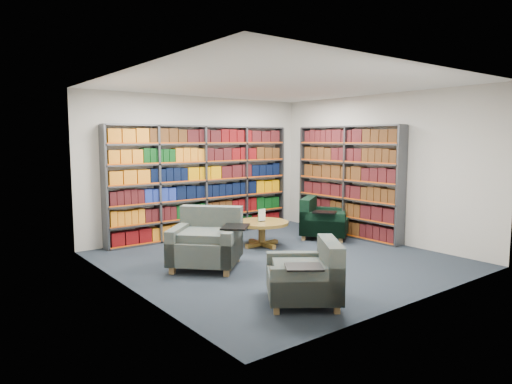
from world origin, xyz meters
TOP-DOWN VIEW (x-y plane):
  - room_shell at (0.00, 0.00)m, footprint 5.02×5.02m
  - bookshelf_back at (0.00, 2.34)m, footprint 4.00×0.28m
  - bookshelf_right at (2.34, 0.60)m, footprint 0.28×2.50m
  - chair_teal_left at (-1.11, 0.37)m, footprint 1.38×1.38m
  - chair_green_right at (1.75, 0.76)m, footprint 1.21×1.21m
  - chair_teal_front at (-1.00, -1.76)m, footprint 1.16×1.16m
  - coffee_table at (0.36, 0.89)m, footprint 0.97×0.97m

SIDE VIEW (x-z plane):
  - chair_teal_front at x=-1.00m, z-range -0.07..0.68m
  - chair_green_right at x=1.75m, z-range -0.08..0.72m
  - chair_teal_left at x=-1.11m, z-range -0.09..0.81m
  - coffee_table at x=0.36m, z-range 0.02..0.70m
  - bookshelf_back at x=0.00m, z-range 0.00..2.20m
  - bookshelf_right at x=2.34m, z-range 0.00..2.20m
  - room_shell at x=0.00m, z-range -0.01..2.81m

